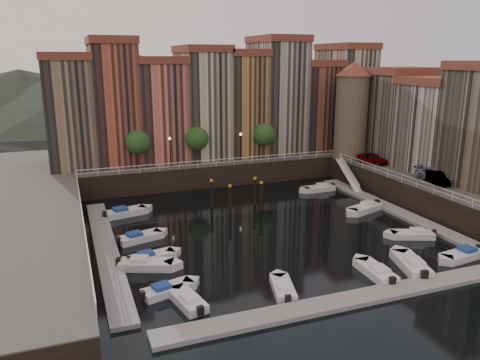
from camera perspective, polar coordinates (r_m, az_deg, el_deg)
name	(u,v)px	position (r m, az deg, el deg)	size (l,w,h in m)	color
ground	(262,226)	(50.02, 2.75, -5.58)	(200.00, 200.00, 0.00)	black
quay_far	(197,162)	(73.24, -5.29, 2.17)	(80.00, 20.00, 3.00)	black
quay_right	(480,191)	(64.15, 27.19, -1.24)	(20.00, 36.00, 3.00)	black
dock_left	(106,249)	(45.46, -16.02, -8.07)	(2.00, 28.00, 0.35)	gray
dock_right	(394,210)	(57.26, 18.26, -3.49)	(2.00, 28.00, 0.35)	gray
dock_near	(354,299)	(36.36, 13.72, -13.92)	(30.00, 2.00, 0.35)	gray
mountains	(131,88)	(154.66, -13.20, 10.86)	(145.00, 100.00, 18.00)	#2D382D
far_terrace	(221,102)	(70.36, -2.29, 9.51)	(48.70, 10.30, 17.50)	#806C51
right_terrace	(442,120)	(65.54, 23.41, 6.70)	(9.30, 24.30, 14.00)	#736357
corner_tower	(351,109)	(69.70, 13.43, 8.44)	(5.20, 5.20, 13.80)	#6B5B4C
promenade_trees	(202,138)	(64.54, -4.69, 5.08)	(21.20, 3.20, 5.20)	black
street_lamps	(206,144)	(63.80, -4.14, 4.35)	(10.36, 0.36, 4.18)	black
railings	(246,180)	(53.18, 0.73, -0.04)	(36.08, 34.04, 0.52)	white
gangway	(348,173)	(65.81, 13.07, 0.78)	(2.78, 8.32, 3.73)	white
mooring_pilings	(240,196)	(54.77, -0.06, -1.93)	(5.53, 3.34, 3.78)	black
boat_left_0	(167,290)	(36.73, -8.91, -13.07)	(4.35, 2.54, 0.97)	silver
boat_left_1	(145,264)	(41.01, -11.50, -10.05)	(4.88, 3.30, 1.10)	silver
boat_left_2	(151,257)	(42.45, -10.78, -9.19)	(4.31, 2.16, 0.97)	silver
boat_left_3	(139,237)	(46.93, -12.19, -6.86)	(4.66, 2.71, 1.04)	silver
boat_left_4	(125,212)	(54.51, -13.86, -3.85)	(5.07, 2.84, 1.14)	silver
boat_right_0	(463,255)	(46.51, 25.55, -8.23)	(4.66, 2.19, 1.05)	silver
boat_right_1	(413,234)	(49.73, 20.34, -6.24)	(4.46, 3.00, 1.01)	silver
boat_right_3	(365,208)	(56.29, 15.01, -3.34)	(5.01, 3.12, 1.13)	silver
boat_right_4	(319,188)	(63.54, 9.65, -1.00)	(4.55, 1.72, 1.04)	silver
boat_near_0	(188,300)	(35.11, -6.41, -14.36)	(2.35, 4.43, 0.99)	silver
boat_near_1	(283,288)	(36.66, 5.28, -13.02)	(2.48, 4.26, 0.95)	silver
boat_near_2	(376,272)	(40.57, 16.27, -10.67)	(1.86, 4.64, 1.06)	silver
boat_near_3	(411,264)	(42.68, 20.16, -9.64)	(3.15, 5.24, 1.17)	silver
car_a	(372,159)	(67.08, 15.84, 2.46)	(1.74, 4.33, 1.48)	gray
car_b	(436,179)	(58.91, 22.80, 0.17)	(1.50, 4.29, 1.41)	gray
car_c	(437,176)	(60.03, 22.89, 0.48)	(2.17, 5.33, 1.55)	gray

